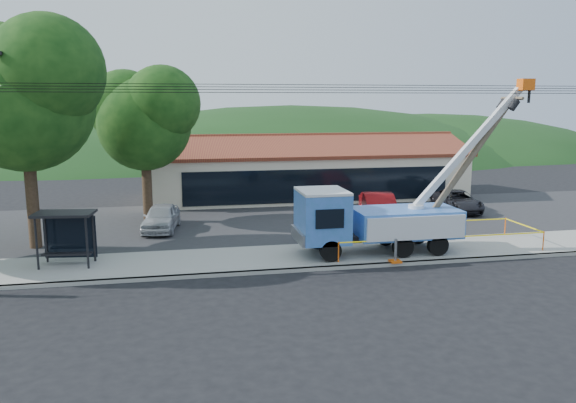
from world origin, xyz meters
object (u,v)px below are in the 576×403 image
Objects in this scene: leaning_pole at (469,159)px; bus_shelter at (66,226)px; utility_truck at (373,219)px; car_silver at (162,232)px; car_red at (378,223)px; car_dark at (456,213)px.

bus_shelter is (-17.96, 0.60, -2.51)m from leaning_pole.
utility_truck is 11.79m from car_silver.
utility_truck is at bearing -178.59° from leaning_pole.
leaning_pole is at bearing 4.71° from bus_shelter.
utility_truck is 13.33m from bus_shelter.
leaning_pole is at bearing -62.05° from car_red.
utility_truck is at bearing -102.09° from car_red.
leaning_pole is (4.65, 0.11, 2.60)m from utility_truck.
leaning_pole reaches higher than car_silver.
car_red reaches higher than car_silver.
leaning_pole is 18.15m from bus_shelter.
car_silver is at bearing 64.52° from bus_shelter.
car_silver is (-14.23, 6.54, -4.32)m from leaning_pole.
bus_shelter is 0.54× the size of car_dark.
bus_shelter reaches higher than car_red.
leaning_pole reaches higher than car_dark.
utility_truck is 2.24× the size of car_red.
leaning_pole is at bearing 1.41° from utility_truck.
utility_truck reaches higher than car_silver.
bus_shelter is 23.33m from car_dark.
car_dark is (18.21, 1.78, 0.00)m from car_silver.
bus_shelter is at bearing -152.96° from car_dark.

